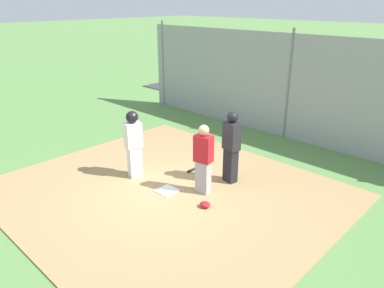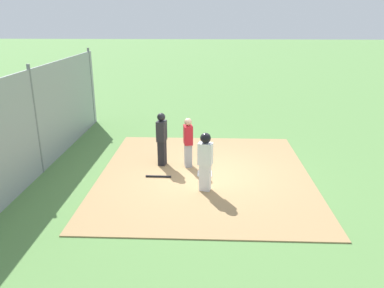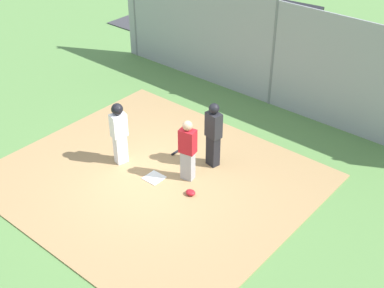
# 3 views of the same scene
# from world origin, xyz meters

# --- Properties ---
(ground_plane) EXTENTS (140.00, 140.00, 0.00)m
(ground_plane) POSITION_xyz_m (0.00, 0.00, 0.00)
(ground_plane) COLOR #5B8947
(dirt_infield) EXTENTS (7.20, 6.40, 0.03)m
(dirt_infield) POSITION_xyz_m (0.00, 0.00, 0.01)
(dirt_infield) COLOR #A88456
(dirt_infield) RESTS_ON ground_plane
(home_plate) EXTENTS (0.44, 0.44, 0.02)m
(home_plate) POSITION_xyz_m (0.00, 0.00, 0.04)
(home_plate) COLOR white
(home_plate) RESTS_ON dirt_infield
(catcher) EXTENTS (0.42, 0.33, 1.60)m
(catcher) POSITION_xyz_m (-0.62, -0.54, 0.86)
(catcher) COLOR #9E9EA3
(catcher) RESTS_ON dirt_infield
(umpire) EXTENTS (0.42, 0.32, 1.74)m
(umpire) POSITION_xyz_m (-0.72, -1.39, 0.94)
(umpire) COLOR black
(umpire) RESTS_ON dirt_infield
(runner) EXTENTS (0.34, 0.43, 1.67)m
(runner) POSITION_xyz_m (1.13, 0.02, 0.99)
(runner) COLOR silver
(runner) RESTS_ON dirt_infield
(baseball_bat) EXTENTS (0.08, 0.78, 0.06)m
(baseball_bat) POSITION_xyz_m (0.32, -1.39, 0.06)
(baseball_bat) COLOR black
(baseball_bat) RESTS_ON dirt_infield
(catcher_mask) EXTENTS (0.24, 0.20, 0.12)m
(catcher_mask) POSITION_xyz_m (-1.09, -0.08, 0.09)
(catcher_mask) COLOR #B21923
(catcher_mask) RESTS_ON dirt_infield
(backstop_fence) EXTENTS (12.00, 0.10, 3.35)m
(backstop_fence) POSITION_xyz_m (0.00, -5.09, 1.60)
(backstop_fence) COLOR #93999E
(backstop_fence) RESTS_ON ground_plane
(parked_car_red) EXTENTS (4.39, 2.30, 1.28)m
(parked_car_red) POSITION_xyz_m (-5.73, -8.66, 0.61)
(parked_car_red) COLOR maroon
(parked_car_red) RESTS_ON parking_lot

